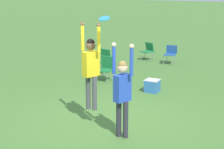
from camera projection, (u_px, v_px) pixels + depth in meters
ground_plane at (105, 122)px, 9.49m from camera, size 120.00×120.00×0.00m
person_jumping at (91, 64)px, 9.04m from camera, size 0.55×0.45×2.16m
person_defending at (122, 88)px, 8.29m from camera, size 0.53×0.43×2.17m
frisbee at (104, 18)px, 8.24m from camera, size 0.25×0.24×0.10m
camping_chair_1 at (171, 53)px, 16.05m from camera, size 0.54×0.57×0.80m
camping_chair_2 at (106, 67)px, 13.32m from camera, size 0.49×0.53×0.88m
camping_chair_3 at (104, 59)px, 14.50m from camera, size 0.57×0.62×0.91m
camping_chair_5 at (148, 50)px, 16.92m from camera, size 0.67×0.72×0.77m
cooler_box at (152, 86)px, 12.02m from camera, size 0.43×0.41×0.41m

